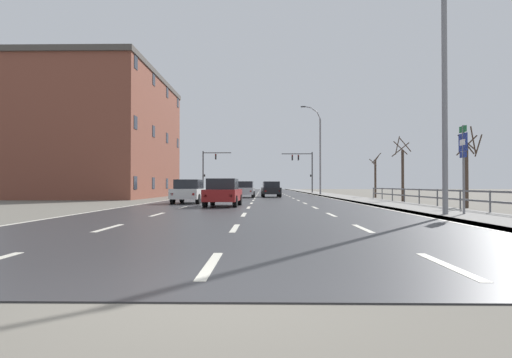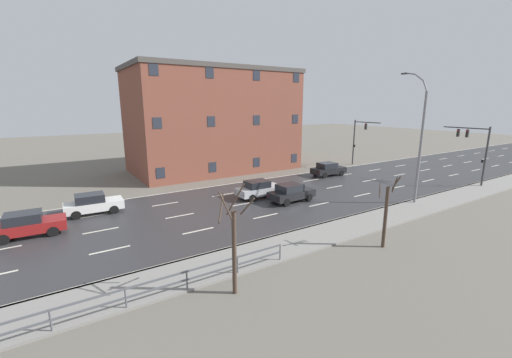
# 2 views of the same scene
# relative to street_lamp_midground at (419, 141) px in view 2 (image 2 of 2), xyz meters

# --- Properties ---
(ground_plane) EXTENTS (160.00, 160.00, 0.12)m
(ground_plane) POSITION_rel_street_lamp_midground_xyz_m (-7.45, 1.21, -5.32)
(ground_plane) COLOR #666056
(road_asphalt_strip) EXTENTS (14.00, 120.00, 0.03)m
(road_asphalt_strip) POSITION_rel_street_lamp_midground_xyz_m (-7.45, 13.21, -5.25)
(road_asphalt_strip) COLOR #303033
(road_asphalt_strip) RESTS_ON ground
(sidewalk_right) EXTENTS (3.00, 120.00, 0.12)m
(sidewalk_right) POSITION_rel_street_lamp_midground_xyz_m (0.98, 13.21, -5.20)
(sidewalk_right) COLOR gray
(sidewalk_right) RESTS_ON ground
(street_lamp_midground) EXTENTS (2.43, 0.24, 10.73)m
(street_lamp_midground) POSITION_rel_street_lamp_midground_xyz_m (0.00, 0.00, 0.00)
(street_lamp_midground) COLOR slate
(street_lamp_midground) RESTS_ON ground
(traffic_signal_right) EXTENTS (4.55, 0.36, 6.04)m
(traffic_signal_right) POSITION_rel_street_lamp_midground_xyz_m (-0.64, 11.12, -1.14)
(traffic_signal_right) COLOR #38383A
(traffic_signal_right) RESTS_ON ground
(traffic_signal_left) EXTENTS (4.15, 0.36, 6.12)m
(traffic_signal_left) POSITION_rel_street_lamp_midground_xyz_m (-14.67, 10.07, -1.31)
(traffic_signal_left) COLOR #38383A
(traffic_signal_left) RESTS_ON ground
(car_far_left) EXTENTS (1.97, 4.17, 1.57)m
(car_far_left) POSITION_rel_street_lamp_midground_xyz_m (-8.93, -27.14, -4.46)
(car_far_left) COLOR maroon
(car_far_left) RESTS_ON ground
(car_near_right) EXTENTS (2.01, 4.19, 1.57)m
(car_near_right) POSITION_rel_street_lamp_midground_xyz_m (-11.71, 1.73, -4.46)
(car_near_right) COLOR black
(car_near_right) RESTS_ON ground
(car_far_right) EXTENTS (1.97, 4.17, 1.57)m
(car_far_right) POSITION_rel_street_lamp_midground_xyz_m (-11.54, -23.11, -4.46)
(car_far_right) COLOR silver
(car_far_right) RESTS_ON ground
(car_distant) EXTENTS (2.01, 4.19, 1.57)m
(car_distant) POSITION_rel_street_lamp_midground_xyz_m (-5.90, -8.42, -4.46)
(car_distant) COLOR black
(car_distant) RESTS_ON ground
(car_near_left) EXTENTS (1.89, 4.13, 1.57)m
(car_near_left) POSITION_rel_street_lamp_midground_xyz_m (-8.46, -10.05, -4.46)
(car_near_left) COLOR #B7B7BC
(car_near_left) RESTS_ON ground
(brick_building) EXTENTS (11.20, 20.11, 12.45)m
(brick_building) POSITION_rel_street_lamp_midground_xyz_m (-22.71, -7.55, 0.98)
(brick_building) COLOR brown
(brick_building) RESTS_ON ground
(bare_tree_mid) EXTENTS (1.43, 1.50, 4.92)m
(bare_tree_mid) POSITION_rel_street_lamp_midground_xyz_m (3.67, -19.27, -3.01)
(bare_tree_mid) COLOR #423328
(bare_tree_mid) RESTS_ON ground
(bare_tree_far) EXTENTS (1.22, 1.31, 4.37)m
(bare_tree_far) POSITION_rel_street_lamp_midground_xyz_m (4.19, -9.62, -3.23)
(bare_tree_far) COLOR #423328
(bare_tree_far) RESTS_ON ground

